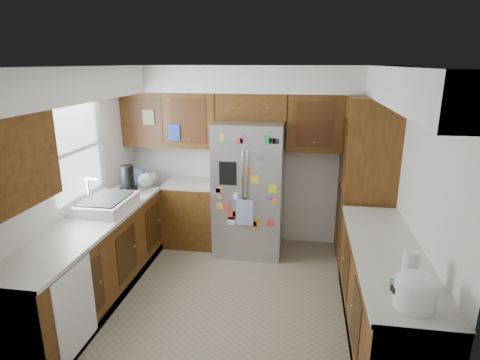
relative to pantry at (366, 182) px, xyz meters
name	(u,v)px	position (x,y,z in m)	size (l,w,h in m)	color
floor	(234,296)	(-1.50, -1.15, -1.07)	(3.60, 3.60, 0.00)	gray
room_shell	(230,130)	(-1.61, -0.79, 0.75)	(3.64, 3.24, 2.52)	silver
left_counter_run	(119,251)	(-2.86, -1.12, -0.65)	(1.36, 3.20, 0.92)	#3E220C
right_counter_run	(383,299)	(0.00, -1.62, -0.65)	(0.63, 2.25, 0.92)	#3E220C
pantry	(366,182)	(0.00, 0.00, 0.00)	(0.60, 0.90, 2.15)	#3E220C
fridge	(249,188)	(-1.50, 0.05, -0.17)	(0.90, 0.79, 1.80)	#A8A8AD
bridge_cabinet	(252,106)	(-1.50, 0.28, 0.90)	(0.96, 0.34, 0.35)	#3E220C
fridge_top_items	(256,84)	(-1.45, 0.25, 1.19)	(0.77, 0.35, 0.26)	blue
sink_assembly	(106,203)	(-3.00, -1.05, -0.09)	(0.52, 0.70, 0.37)	white
left_counter_clutter	(136,180)	(-2.95, -0.32, -0.02)	(0.36, 0.83, 0.38)	black
rice_cooker	(415,289)	(0.00, -2.49, -0.02)	(0.29, 0.28, 0.25)	white
paper_towel	(410,267)	(0.04, -2.18, -0.02)	(0.12, 0.12, 0.26)	white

